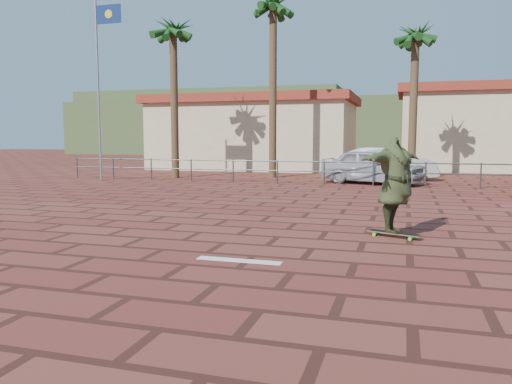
# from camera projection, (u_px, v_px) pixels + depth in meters

# --- Properties ---
(ground) EXTENTS (120.00, 120.00, 0.00)m
(ground) POSITION_uv_depth(u_px,v_px,m) (224.00, 243.00, 9.34)
(ground) COLOR brown
(ground) RESTS_ON ground
(paint_stripe) EXTENTS (1.40, 0.22, 0.01)m
(paint_stripe) POSITION_uv_depth(u_px,v_px,m) (239.00, 260.00, 7.99)
(paint_stripe) COLOR white
(paint_stripe) RESTS_ON ground
(guardrail) EXTENTS (24.06, 0.06, 1.00)m
(guardrail) POSITION_uv_depth(u_px,v_px,m) (324.00, 168.00, 20.69)
(guardrail) COLOR #47494F
(guardrail) RESTS_ON ground
(flagpole) EXTENTS (1.30, 0.10, 8.00)m
(flagpole) POSITION_uv_depth(u_px,v_px,m) (100.00, 77.00, 22.11)
(flagpole) COLOR gray
(flagpole) RESTS_ON ground
(palm_far_left) EXTENTS (2.40, 2.40, 8.25)m
(palm_far_left) POSITION_uv_depth(u_px,v_px,m) (173.00, 34.00, 23.58)
(palm_far_left) COLOR brown
(palm_far_left) RESTS_ON ground
(palm_left) EXTENTS (2.40, 2.40, 9.45)m
(palm_left) POSITION_uv_depth(u_px,v_px,m) (273.00, 10.00, 23.61)
(palm_left) COLOR brown
(palm_left) RESTS_ON ground
(palm_center) EXTENTS (2.40, 2.40, 7.75)m
(palm_center) POSITION_uv_depth(u_px,v_px,m) (416.00, 39.00, 22.41)
(palm_center) COLOR brown
(palm_center) RESTS_ON ground
(building_west) EXTENTS (12.60, 7.60, 4.50)m
(building_west) POSITION_uv_depth(u_px,v_px,m) (255.00, 132.00, 31.75)
(building_west) COLOR beige
(building_west) RESTS_ON ground
(building_east) EXTENTS (10.60, 6.60, 5.00)m
(building_east) POSITION_uv_depth(u_px,v_px,m) (490.00, 128.00, 29.64)
(building_east) COLOR beige
(building_east) RESTS_ON ground
(hill_front) EXTENTS (70.00, 18.00, 6.00)m
(hill_front) POSITION_uv_depth(u_px,v_px,m) (376.00, 128.00, 56.63)
(hill_front) COLOR #384C28
(hill_front) RESTS_ON ground
(hill_back) EXTENTS (35.00, 14.00, 8.00)m
(hill_back) POSITION_uv_depth(u_px,v_px,m) (215.00, 122.00, 68.49)
(hill_back) COLOR #384C28
(hill_back) RESTS_ON ground
(longboard) EXTENTS (1.08, 0.61, 0.10)m
(longboard) POSITION_uv_depth(u_px,v_px,m) (394.00, 233.00, 9.82)
(longboard) COLOR olive
(longboard) RESTS_ON ground
(skateboarder) EXTENTS (1.48, 2.37, 1.88)m
(skateboarder) POSITION_uv_depth(u_px,v_px,m) (395.00, 185.00, 9.72)
(skateboarder) COLOR #333B1F
(skateboarder) RESTS_ON longboard
(car_silver) EXTENTS (4.64, 3.04, 1.47)m
(car_silver) POSITION_uv_depth(u_px,v_px,m) (372.00, 167.00, 21.10)
(car_silver) COLOR #B1B3B9
(car_silver) RESTS_ON ground
(car_white) EXTENTS (4.80, 3.20, 1.50)m
(car_white) POSITION_uv_depth(u_px,v_px,m) (385.00, 164.00, 22.62)
(car_white) COLOR silver
(car_white) RESTS_ON ground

